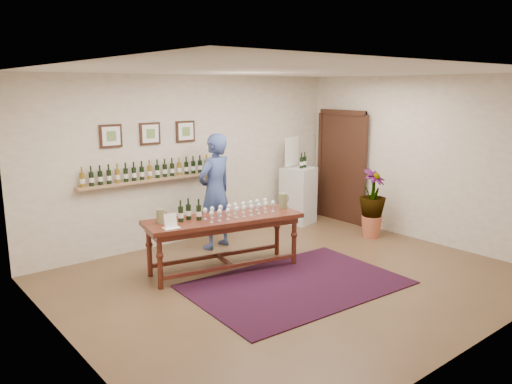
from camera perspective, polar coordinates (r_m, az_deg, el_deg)
ground at (r=7.01m, az=4.20°, el=-9.88°), size 6.00×6.00×0.00m
room_shell at (r=9.44m, az=5.89°, el=2.79°), size 6.00×6.00×6.00m
rug at (r=6.81m, az=4.64°, el=-10.48°), size 2.90×2.02×0.01m
tasting_table at (r=7.12m, az=-3.71°, el=-3.79°), size 2.34×1.17×0.80m
table_glasses at (r=7.16m, az=-1.86°, el=-1.98°), size 1.24×0.34×0.17m
table_bottles at (r=6.93m, az=-7.66°, el=-1.94°), size 0.33×0.26×0.32m
pitcher_left at (r=6.84m, az=-10.88°, el=-2.74°), size 0.14×0.14×0.20m
pitcher_right at (r=7.57m, az=3.10°, el=-1.02°), size 0.19×0.19×0.23m
menu_card at (r=6.61m, az=-9.76°, el=-3.25°), size 0.22×0.18×0.19m
display_pedestal at (r=9.71m, az=4.85°, el=-0.38°), size 0.67×0.67×1.09m
pedestal_bottles at (r=9.58m, az=5.40°, el=3.60°), size 0.29×0.14×0.28m
info_sign at (r=9.61m, az=4.12°, el=4.65°), size 0.44×0.14×0.61m
potted_plant at (r=8.95m, az=13.17°, el=-1.29°), size 0.64×0.64×1.04m
person at (r=8.11m, az=-4.69°, el=0.05°), size 0.76×0.58×1.88m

